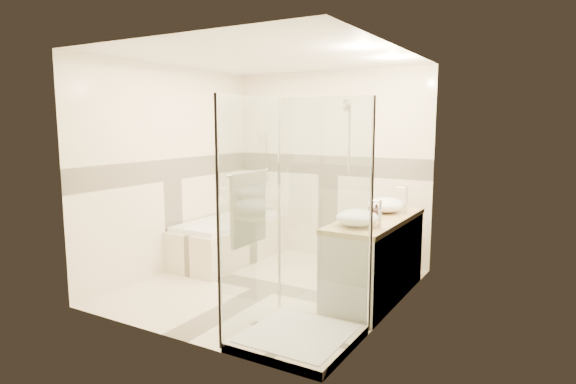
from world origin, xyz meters
The scene contains 12 objects.
room centered at (0.06, 0.01, 1.26)m, with size 2.82×3.02×2.52m.
bathtub centered at (-1.02, 0.65, 0.31)m, with size 0.75×1.70×0.56m.
vanity centered at (1.12, 0.30, 0.43)m, with size 0.58×1.62×0.85m.
shower_enclosure centered at (0.83, -0.97, 0.51)m, with size 0.96×0.93×2.04m.
vessel_sink_near centered at (1.10, 0.65, 0.93)m, with size 0.41×0.41×0.17m, color white.
vessel_sink_far centered at (1.10, -0.17, 0.93)m, with size 0.40×0.40×0.16m, color white.
faucet_near centered at (1.32, 0.65, 1.02)m, with size 0.12×0.03×0.30m.
faucet_far centered at (1.32, -0.17, 1.01)m, with size 0.11×0.03×0.27m.
amenity_bottle_a centered at (1.10, 0.14, 0.92)m, with size 0.06×0.06×0.14m, color black.
amenity_bottle_b centered at (1.10, 0.35, 0.92)m, with size 0.10×0.10×0.13m, color black.
folded_towels centered at (1.10, 1.02, 0.88)m, with size 0.13×0.22×0.07m, color white.
rolled_towel centered at (-1.12, 1.39, 0.61)m, with size 0.09×0.09×0.20m, color white.
Camera 1 is at (2.79, -4.36, 1.82)m, focal length 30.00 mm.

